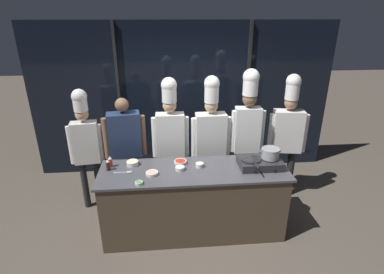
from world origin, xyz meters
TOP-DOWN VIEW (x-y plane):
  - ground_plane at (0.00, 0.00)m, footprint 24.00×24.00m
  - window_wall_back at (0.00, 1.85)m, footprint 5.33×0.09m
  - demo_counter at (0.00, 0.00)m, footprint 2.41×0.76m
  - portable_stove at (0.87, 0.02)m, footprint 0.55×0.39m
  - frying_pan at (0.74, 0.01)m, footprint 0.27×0.47m
  - stock_pot at (0.99, 0.02)m, footprint 0.26×0.23m
  - squeeze_bottle_chili at (-1.07, 0.18)m, footprint 0.05×0.05m
  - squeeze_bottle_soy at (-1.08, 0.09)m, footprint 0.05×0.05m
  - prep_bowl_chili_flakes at (-0.16, 0.20)m, footprint 0.17×0.17m
  - prep_bowl_onion at (-0.18, 0.01)m, footprint 0.12×0.12m
  - prep_bowl_shrimp at (-0.53, -0.08)m, footprint 0.16×0.16m
  - prep_bowl_bean_sprouts at (0.08, 0.07)m, footprint 0.11×0.11m
  - prep_bowl_scallions at (-0.67, -0.30)m, footprint 0.09×0.09m
  - prep_bowl_noodles at (-0.79, 0.20)m, footprint 0.16×0.16m
  - serving_spoon_slotted at (-0.85, 0.00)m, footprint 0.23×0.05m
  - chef_head at (-1.49, 0.70)m, footprint 0.47×0.23m
  - person_guest at (-0.94, 0.76)m, footprint 0.61×0.31m
  - chef_sous at (-0.28, 0.70)m, footprint 0.54×0.22m
  - chef_line at (0.32, 0.70)m, footprint 0.59×0.24m
  - chef_pastry at (0.86, 0.67)m, footprint 0.49×0.23m
  - chef_apprentice at (1.51, 0.75)m, footprint 0.58×0.30m

SIDE VIEW (x-z plane):
  - ground_plane at x=0.00m, z-range 0.00..0.00m
  - demo_counter at x=0.00m, z-range 0.00..0.94m
  - serving_spoon_slotted at x=-0.85m, z-range 0.94..0.95m
  - prep_bowl_scallions at x=-0.67m, z-range 0.94..0.98m
  - prep_bowl_shrimp at x=-0.53m, z-range 0.94..0.98m
  - prep_bowl_chili_flakes at x=-0.16m, z-range 0.94..0.98m
  - prep_bowl_onion at x=-0.18m, z-range 0.94..0.99m
  - prep_bowl_bean_sprouts at x=0.08m, z-range 0.94..1.00m
  - prep_bowl_noodles at x=-0.79m, z-range 0.94..1.00m
  - portable_stove at x=0.87m, z-range 0.94..1.05m
  - squeeze_bottle_chili at x=-1.07m, z-range 0.94..1.09m
  - squeeze_bottle_soy at x=-1.08m, z-range 0.94..1.09m
  - person_guest at x=-0.94m, z-range 0.17..1.87m
  - frying_pan at x=0.74m, z-range 1.05..1.10m
  - chef_head at x=-1.49m, z-range 0.19..2.04m
  - stock_pot at x=0.99m, z-range 1.06..1.19m
  - chef_apprentice at x=1.51m, z-range 0.14..2.14m
  - chef_line at x=0.32m, z-range 0.14..2.14m
  - chef_sous at x=-0.28m, z-range 0.18..2.17m
  - chef_pastry at x=0.86m, z-range 0.23..2.33m
  - window_wall_back at x=0.00m, z-range 0.00..2.70m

